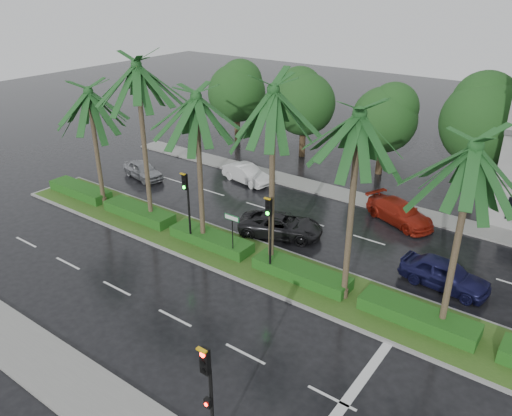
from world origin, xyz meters
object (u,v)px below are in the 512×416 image
Objects in this scene: street_sign at (232,226)px; car_white at (247,174)px; signal_near at (209,397)px; car_darkgrey at (281,225)px; car_silver at (143,170)px; signal_median_left at (187,198)px; car_red at (400,212)px; car_blue at (445,274)px.

car_white is (-6.21, 9.47, -1.45)m from street_sign.
signal_near is 0.88× the size of car_darkgrey.
car_silver is (-20.10, 15.38, -1.85)m from signal_near.
street_sign is at bearing 3.47° from signal_median_left.
car_blue reaches higher than car_red.
car_silver is at bearing 61.94° from car_darkgrey.
street_sign reaches higher than car_white.
street_sign reaches higher than car_darkgrey.
car_silver is at bearing 142.59° from signal_near.
street_sign is at bearing 151.31° from car_darkgrey.
car_red is at bearing -65.33° from car_silver.
signal_median_left is 10.43m from car_white.
car_silver is (-10.10, 5.69, -2.34)m from signal_median_left.
signal_median_left is 1.68× the size of street_sign.
car_white is 0.82× the size of car_darkgrey.
car_darkgrey is (-6.50, 13.80, -1.82)m from signal_near.
car_silver is 0.89× the size of car_blue.
car_silver is at bearing 126.32° from car_red.
signal_near is 1.00× the size of signal_median_left.
car_silver is at bearing 150.62° from signal_median_left.
car_silver is 0.78× the size of car_darkgrey.
street_sign is 10.93m from car_blue.
signal_median_left is 0.88× the size of car_darkgrey.
signal_near is 13.93m from signal_median_left.
car_darkgrey is at bearing 96.63° from car_blue.
street_sign is at bearing -101.05° from car_silver.
car_red is (18.60, 4.27, 0.03)m from car_silver.
signal_near is 1.07× the size of car_white.
street_sign is 0.53× the size of car_darkgrey.
signal_near is at bearing -115.67° from car_silver.
street_sign is (-7.00, 9.87, -0.38)m from signal_near.
car_white is 0.86× the size of car_red.
signal_median_left reaches higher than signal_near.
signal_near is 1.68× the size of street_sign.
car_darkgrey is (0.50, 3.93, -1.44)m from street_sign.
car_silver is 13.69m from car_darkgrey.
signal_median_left is 5.87m from car_darkgrey.
signal_near is 25.38m from car_silver.
car_silver is 7.95m from car_white.
signal_median_left reaches higher than car_red.
car_blue is at bearing -117.72° from car_red.
car_blue is (23.10, -1.31, 0.09)m from car_silver.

